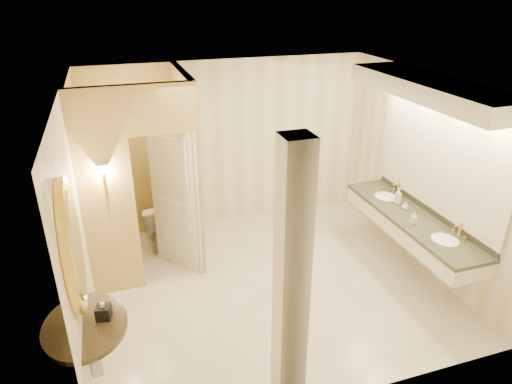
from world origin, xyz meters
TOP-DOWN VIEW (x-y plane):
  - floor at (0.00, 0.00)m, footprint 4.50×4.50m
  - ceiling at (0.00, 0.00)m, footprint 4.50×4.50m
  - wall_back at (0.00, 2.00)m, footprint 4.50×0.02m
  - wall_front at (0.00, -2.00)m, footprint 4.50×0.02m
  - wall_left at (-2.25, 0.00)m, footprint 0.02×4.00m
  - wall_right at (2.25, 0.00)m, footprint 0.02×4.00m
  - toilet_closet at (-1.14, 0.96)m, footprint 1.50×1.55m
  - wall_sconce at (-1.93, 0.43)m, footprint 0.14×0.14m
  - vanity at (1.98, -0.30)m, footprint 0.75×2.61m
  - console_shelf at (-2.21, -1.20)m, footprint 0.96×0.96m
  - pillar at (-0.44, -1.80)m, footprint 0.26×0.26m
  - tissue_box at (-2.05, -1.16)m, footprint 0.16×0.16m
  - toilet at (-1.29, 1.52)m, footprint 0.46×0.74m
  - soap_bottle_a at (1.83, -0.47)m, footprint 0.07×0.07m
  - soap_bottle_b at (1.96, -0.10)m, footprint 0.12×0.12m
  - soap_bottle_c at (1.97, 0.09)m, footprint 0.12×0.12m

SIDE VIEW (x-z plane):
  - floor at x=0.00m, z-range 0.00..0.00m
  - toilet at x=-1.29m, z-range 0.00..0.73m
  - soap_bottle_b at x=1.96m, z-range 0.88..0.99m
  - tissue_box at x=-2.05m, z-range 0.88..1.01m
  - soap_bottle_a at x=1.83m, z-range 0.88..1.03m
  - soap_bottle_c at x=1.97m, z-range 0.88..1.11m
  - console_shelf at x=-2.21m, z-range 0.38..2.31m
  - wall_back at x=0.00m, z-range 0.00..2.70m
  - wall_front at x=0.00m, z-range 0.00..2.70m
  - wall_left at x=-2.25m, z-range 0.00..2.70m
  - wall_right at x=2.25m, z-range 0.00..2.70m
  - pillar at x=-0.44m, z-range 0.00..2.70m
  - toilet_closet at x=-1.14m, z-range 0.04..2.74m
  - vanity at x=1.98m, z-range 0.58..2.67m
  - wall_sconce at x=-1.93m, z-range 1.52..1.94m
  - ceiling at x=0.00m, z-range 2.70..2.70m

